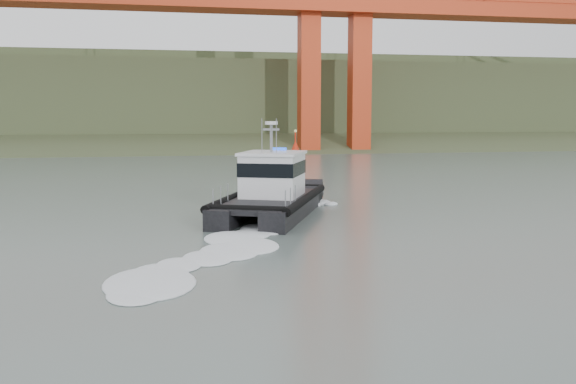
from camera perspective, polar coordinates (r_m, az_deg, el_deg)
name	(u,v)px	position (r m, az deg, el deg)	size (l,w,h in m)	color
ground	(292,285)	(22.31, 0.35, -8.31)	(400.00, 400.00, 0.00)	#4C5B54
headlands	(180,109)	(146.66, -9.62, 7.28)	(500.00, 105.36, 27.12)	#3F4F2D
patrol_boat	(271,191)	(37.40, -1.50, 0.09)	(8.47, 12.37, 5.65)	black
nav_buoy	(295,154)	(76.24, 0.66, 3.36)	(2.07, 2.07, 4.31)	red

